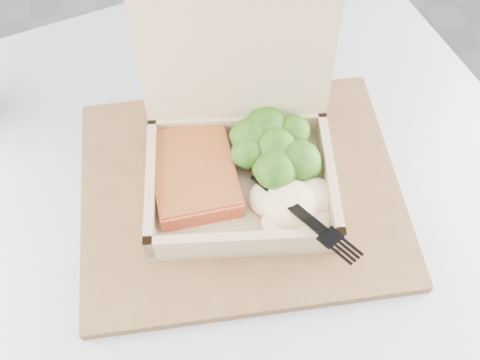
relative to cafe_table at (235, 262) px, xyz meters
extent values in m
plane|color=#9B9BA0|center=(-0.02, 0.21, -0.53)|extent=(4.00, 4.00, 0.00)
cylinder|color=black|center=(0.00, 0.00, -0.52)|extent=(0.42, 0.42, 0.02)
cylinder|color=black|center=(0.00, 0.00, -0.19)|extent=(0.08, 0.08, 0.69)
cube|color=#9C9FA5|center=(0.00, 0.00, 0.17)|extent=(0.91, 0.91, 0.03)
cube|color=brown|center=(0.01, 0.01, 0.19)|extent=(0.39, 0.32, 0.02)
cube|color=tan|center=(0.01, 0.00, 0.21)|extent=(0.23, 0.19, 0.01)
cube|color=tan|center=(-0.09, 0.02, 0.22)|extent=(0.03, 0.16, 0.04)
cube|color=tan|center=(0.11, -0.01, 0.22)|extent=(0.03, 0.16, 0.04)
cube|color=tan|center=(0.00, -0.07, 0.22)|extent=(0.21, 0.04, 0.04)
cube|color=tan|center=(0.02, 0.08, 0.22)|extent=(0.21, 0.04, 0.04)
cube|color=tan|center=(0.02, 0.10, 0.32)|extent=(0.21, 0.07, 0.16)
cube|color=#DE4C2B|center=(-0.04, 0.03, 0.22)|extent=(0.09, 0.12, 0.03)
ellipsoid|color=beige|center=(0.06, -0.04, 0.23)|extent=(0.10, 0.09, 0.04)
cube|color=black|center=(0.03, 0.01, 0.24)|extent=(0.06, 0.10, 0.03)
cube|color=black|center=(0.06, -0.06, 0.24)|extent=(0.04, 0.05, 0.01)
cube|color=white|center=(-0.03, 0.21, 0.19)|extent=(0.13, 0.17, 0.00)
camera|label=1|loc=(-0.05, -0.29, 0.74)|focal=40.00mm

